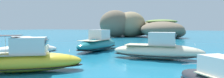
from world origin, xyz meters
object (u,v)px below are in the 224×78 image
Objects in this scene: motorboat_yellow at (24,60)px; motorboat_cream at (158,50)px; islet_small at (161,30)px; motorboat_teal at (98,44)px; motorboat_white at (25,49)px; islet_large at (125,25)px.

motorboat_cream is at bearing 55.10° from motorboat_yellow.
motorboat_cream is (10.87, -47.14, -1.67)m from islet_small.
motorboat_teal is 10.58m from motorboat_white.
motorboat_yellow is (2.84, -58.65, -1.74)m from islet_small.
motorboat_teal is 1.18× the size of motorboat_yellow.
islet_large is 2.43× the size of motorboat_teal.
motorboat_teal is at bearing -71.53° from islet_large.
islet_large reaches higher than motorboat_white.
motorboat_teal is 1.33× the size of motorboat_white.
motorboat_teal is at bearing 58.67° from motorboat_white.
motorboat_teal reaches higher than motorboat_cream.
islet_small reaches higher than motorboat_teal.
motorboat_cream reaches higher than motorboat_yellow.
motorboat_yellow is (-8.03, -11.51, -0.07)m from motorboat_cream.
motorboat_cream is 11.19m from motorboat_teal.
islet_small is 1.87× the size of motorboat_teal.
motorboat_yellow is at bearing -74.01° from islet_large.
motorboat_cream is (25.34, -48.92, -3.25)m from islet_large.
motorboat_teal is (-10.39, 4.16, 0.05)m from motorboat_cream.
islet_large is 1.30× the size of islet_small.
motorboat_white is (-5.50, -9.04, -0.26)m from motorboat_teal.
motorboat_cream is at bearing -77.01° from islet_small.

